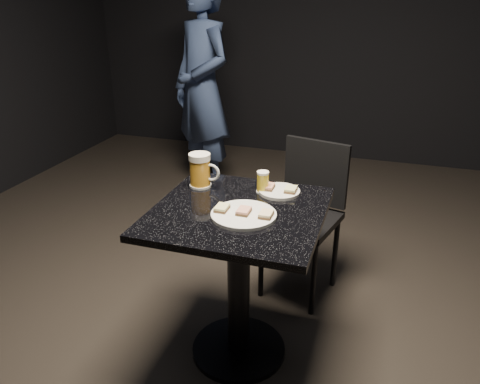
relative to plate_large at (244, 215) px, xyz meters
name	(u,v)px	position (x,y,z in m)	size (l,w,h in m)	color
floor	(239,350)	(-0.04, 0.06, -0.76)	(6.00, 6.00, 0.00)	black
plate_large	(244,215)	(0.00, 0.00, 0.00)	(0.27, 0.27, 0.01)	white
plate_small	(279,191)	(0.08, 0.27, 0.00)	(0.18, 0.18, 0.01)	silver
patron	(202,89)	(-0.92, 1.83, 0.10)	(0.63, 0.41, 1.72)	navy
table	(239,259)	(-0.04, 0.06, -0.25)	(0.70, 0.70, 0.75)	black
beer_mug	(201,170)	(-0.28, 0.23, 0.07)	(0.15, 0.10, 0.16)	silver
beer_tumbler	(263,182)	(0.01, 0.26, 0.04)	(0.06, 0.06, 0.10)	silver
chair	(306,208)	(0.14, 0.68, -0.26)	(0.44, 0.44, 0.85)	black
canapes_on_plate_large	(244,211)	(0.00, 0.00, 0.02)	(0.24, 0.07, 0.02)	#4C3521
canapes_on_plate_small	(279,188)	(0.08, 0.27, 0.02)	(0.15, 0.07, 0.02)	#4C3521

